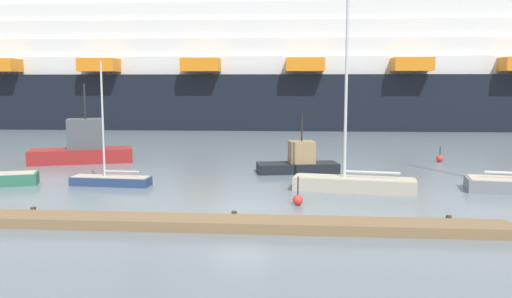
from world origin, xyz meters
TOP-DOWN VIEW (x-y plane):
  - ground_plane at (0.00, 0.00)m, footprint 600.00×600.00m
  - dock_pier at (0.00, -3.42)m, footprint 22.28×1.85m
  - sailboat_1 at (-8.22, 5.20)m, footprint 4.73×1.45m
  - sailboat_2 at (5.74, 4.67)m, footprint 6.79×2.47m
  - fishing_boat_0 at (2.71, 10.69)m, footprint 5.63×2.95m
  - fishing_boat_1 at (-13.50, 13.92)m, footprint 7.84×4.75m
  - channel_buoy_0 at (13.36, 16.43)m, footprint 0.53×0.53m
  - channel_buoy_1 at (2.69, 1.05)m, footprint 0.51×0.51m
  - channel_buoy_2 at (3.27, 12.68)m, footprint 0.58×0.58m
  - cruise_ship at (2.91, 50.47)m, footprint 128.27×22.25m

SIDE VIEW (x-z plane):
  - ground_plane at x=0.00m, z-range 0.00..0.00m
  - dock_pier at x=0.00m, z-range -0.04..0.47m
  - channel_buoy_1 at x=2.69m, z-range -0.44..0.98m
  - channel_buoy_0 at x=13.36m, z-range -0.32..0.87m
  - channel_buoy_2 at x=3.27m, z-range -0.48..1.09m
  - sailboat_1 at x=-8.22m, z-range -3.21..3.96m
  - sailboat_2 at x=5.74m, z-range -5.47..6.69m
  - fishing_boat_0 at x=2.71m, z-range -1.30..2.68m
  - fishing_boat_1 at x=-13.50m, z-range -1.81..4.07m
  - cruise_ship at x=2.91m, z-range -4.44..20.50m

